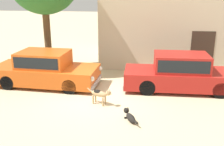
{
  "coord_description": "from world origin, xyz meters",
  "views": [
    {
      "loc": [
        2.0,
        -9.45,
        4.01
      ],
      "look_at": [
        0.7,
        0.2,
        0.9
      ],
      "focal_mm": 42.21,
      "sensor_mm": 36.0,
      "label": 1
    }
  ],
  "objects": [
    {
      "name": "ground_plane",
      "position": [
        0.0,
        0.0,
        0.0
      ],
      "size": [
        80.0,
        80.0,
        0.0
      ],
      "primitive_type": "plane",
      "color": "#CCB78E"
    },
    {
      "name": "parked_sedan_second",
      "position": [
        3.44,
        1.12,
        0.75
      ],
      "size": [
        4.83,
        1.8,
        1.53
      ],
      "rotation": [
        0.0,
        0.0,
        0.03
      ],
      "color": "#AD1E19",
      "rests_on": "ground_plane"
    },
    {
      "name": "stray_dog_spotted",
      "position": [
        1.56,
        -1.9,
        0.15
      ],
      "size": [
        0.53,
        0.87,
        0.35
      ],
      "rotation": [
        0.0,
        0.0,
        2.07
      ],
      "color": "black",
      "rests_on": "ground_plane"
    },
    {
      "name": "parked_sedan_nearest",
      "position": [
        -2.31,
        0.93,
        0.74
      ],
      "size": [
        4.71,
        2.01,
        1.5
      ],
      "rotation": [
        0.0,
        0.0,
        -0.04
      ],
      "color": "#D15619",
      "rests_on": "ground_plane"
    },
    {
      "name": "stray_dog_tan",
      "position": [
        0.41,
        -0.79,
        0.42
      ],
      "size": [
        1.0,
        0.47,
        0.64
      ],
      "rotation": [
        0.0,
        0.0,
        5.89
      ],
      "color": "tan",
      "rests_on": "ground_plane"
    }
  ]
}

